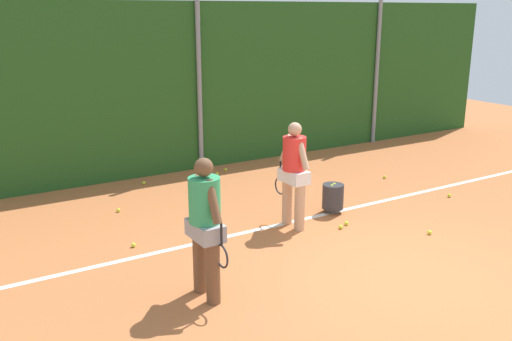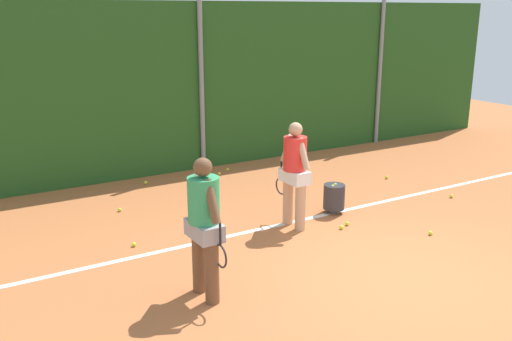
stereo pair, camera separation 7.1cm
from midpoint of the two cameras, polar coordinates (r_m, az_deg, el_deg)
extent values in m
plane|color=#B76638|center=(8.77, 6.87, -6.25)|extent=(26.28, 26.28, 0.00)
cube|color=#23511E|center=(11.99, -5.74, 8.45)|extent=(17.08, 0.25, 3.49)
cylinder|color=gray|center=(11.81, -5.40, 9.16)|extent=(0.10, 0.10, 3.83)
cylinder|color=gray|center=(14.60, 12.64, 10.15)|extent=(0.10, 0.10, 3.83)
cube|color=white|center=(9.20, 4.68, -5.07)|extent=(12.48, 0.10, 0.01)
cylinder|color=brown|center=(6.87, -5.50, -9.29)|extent=(0.17, 0.17, 0.75)
cylinder|color=brown|center=(6.60, -4.19, -10.36)|extent=(0.17, 0.17, 0.75)
cube|color=#99999E|center=(6.54, -4.96, -6.05)|extent=(0.31, 0.51, 0.20)
cylinder|color=#339E60|center=(6.42, -5.04, -3.00)|extent=(0.37, 0.37, 0.54)
sphere|color=brown|center=(6.30, -5.12, 0.34)|extent=(0.22, 0.22, 0.22)
cylinder|color=brown|center=(6.58, -5.87, -2.16)|extent=(0.11, 0.30, 0.50)
cylinder|color=brown|center=(6.23, -4.17, -3.18)|extent=(0.11, 0.30, 0.50)
cylinder|color=black|center=(6.31, -3.34, -6.46)|extent=(0.03, 0.03, 0.28)
torus|color=#26262B|center=(6.42, -3.30, -8.69)|extent=(0.03, 0.28, 0.28)
cylinder|color=tan|center=(8.70, 4.77, -3.78)|extent=(0.16, 0.16, 0.74)
cylinder|color=tan|center=(8.95, 3.50, -3.19)|extent=(0.16, 0.16, 0.74)
cube|color=white|center=(8.68, 4.18, -0.58)|extent=(0.31, 0.50, 0.20)
cylinder|color=red|center=(8.59, 4.23, 1.73)|extent=(0.36, 0.36, 0.52)
sphere|color=tan|center=(8.50, 4.28, 4.20)|extent=(0.21, 0.21, 0.21)
cylinder|color=tan|center=(8.42, 5.07, 1.70)|extent=(0.11, 0.30, 0.49)
cylinder|color=tan|center=(8.74, 3.44, 2.26)|extent=(0.11, 0.30, 0.49)
cylinder|color=black|center=(8.87, 2.81, 0.08)|extent=(0.03, 0.03, 0.28)
torus|color=#26262B|center=(8.94, 2.79, -1.59)|extent=(0.03, 0.28, 0.28)
cylinder|color=#2D2D33|center=(9.51, 8.16, -2.65)|extent=(0.36, 0.36, 0.42)
cylinder|color=#2D2D33|center=(9.67, 8.69, -3.93)|extent=(0.02, 0.02, 0.08)
cylinder|color=#2D2D33|center=(9.52, 7.51, -4.20)|extent=(0.02, 0.02, 0.08)
cylinder|color=#2D2D33|center=(9.69, 7.64, -3.85)|extent=(0.02, 0.02, 0.08)
sphere|color=#CCDB33|center=(9.50, 8.28, -1.47)|extent=(0.07, 0.07, 0.07)
sphere|color=#CCDB33|center=(9.41, 8.04, -1.63)|extent=(0.07, 0.07, 0.07)
sphere|color=#CCDB33|center=(9.01, 17.56, -6.08)|extent=(0.07, 0.07, 0.07)
sphere|color=#CCDB33|center=(11.25, -10.97, -1.21)|extent=(0.07, 0.07, 0.07)
sphere|color=#CCDB33|center=(10.87, 19.44, -2.47)|extent=(0.07, 0.07, 0.07)
sphere|color=#CCDB33|center=(11.71, 13.32, -0.68)|extent=(0.07, 0.07, 0.07)
sphere|color=#CCDB33|center=(11.68, -3.60, -0.30)|extent=(0.07, 0.07, 0.07)
sphere|color=#CCDB33|center=(9.83, -13.50, -3.90)|extent=(0.07, 0.07, 0.07)
sphere|color=#CCDB33|center=(8.92, 8.92, -5.72)|extent=(0.07, 0.07, 0.07)
sphere|color=#CCDB33|center=(11.96, -2.73, 0.10)|extent=(0.07, 0.07, 0.07)
sphere|color=#CCDB33|center=(8.37, -12.07, -7.37)|extent=(0.07, 0.07, 0.07)
sphere|color=#CCDB33|center=(9.09, 9.49, -5.34)|extent=(0.07, 0.07, 0.07)
camera|label=1|loc=(0.04, -89.73, 0.08)|focal=39.32mm
camera|label=2|loc=(0.04, 90.27, -0.08)|focal=39.32mm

